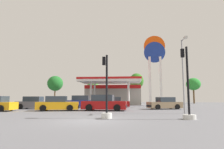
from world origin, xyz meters
TOP-DOWN VIEW (x-y plane):
  - ground_plane at (0.00, 0.00)m, footprint 90.00×90.00m
  - gas_station at (-0.72, 25.06)m, footprint 10.08×12.26m
  - station_pole_sign at (6.77, 22.69)m, footprint 3.69×0.56m
  - car_0 at (-4.37, 14.37)m, footprint 4.75×2.56m
  - car_1 at (6.44, 12.15)m, footprint 4.20×2.68m
  - car_2 at (-5.07, 8.28)m, footprint 4.47×2.60m
  - car_3 at (0.26, 15.18)m, footprint 4.14×2.18m
  - car_5 at (-0.29, 8.93)m, footprint 4.66×2.25m
  - car_6 at (-9.13, 11.27)m, footprint 4.22×2.08m
  - traffic_signal_0 at (6.11, 1.40)m, footprint 0.80×0.80m
  - traffic_signal_1 at (0.83, 1.53)m, footprint 0.71×0.71m
  - tree_0 at (-14.55, 31.32)m, footprint 3.47×3.47m
  - tree_1 at (-5.86, 31.34)m, footprint 2.81×2.81m
  - tree_2 at (3.91, 33.86)m, footprint 3.23×3.23m
  - tree_3 at (16.67, 34.06)m, footprint 3.17×3.17m
  - corner_streetlamp at (7.01, 5.55)m, footprint 0.24×1.48m

SIDE VIEW (x-z plane):
  - ground_plane at x=0.00m, z-range 0.00..0.00m
  - car_1 at x=6.44m, z-range -0.07..1.33m
  - car_3 at x=0.26m, z-range -0.07..1.35m
  - car_6 at x=-9.13m, z-range -0.07..1.41m
  - car_2 at x=-5.07m, z-range -0.07..1.43m
  - car_0 at x=-4.37m, z-range -0.08..1.55m
  - car_5 at x=-0.29m, z-range -0.08..1.57m
  - traffic_signal_1 at x=0.83m, z-range -0.95..3.31m
  - traffic_signal_0 at x=6.11m, z-range -1.09..3.60m
  - gas_station at x=-0.72m, z-range -0.08..4.33m
  - tree_1 at x=-5.86m, z-range 1.08..5.98m
  - corner_streetlamp at x=7.01m, z-range 0.69..7.12m
  - tree_3 at x=16.67m, z-range 1.45..7.18m
  - tree_0 at x=-14.55m, z-range 1.39..7.61m
  - tree_2 at x=3.91m, z-range 1.65..8.56m
  - station_pole_sign at x=6.77m, z-range 1.59..13.83m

